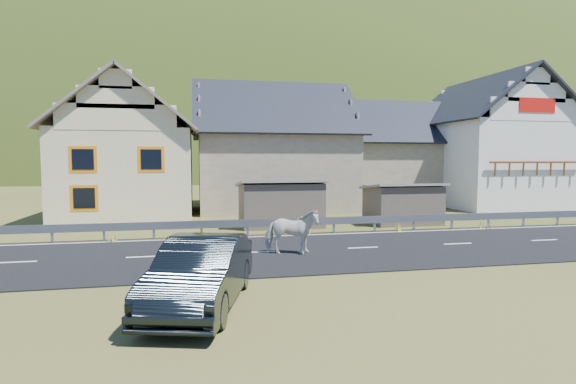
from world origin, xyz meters
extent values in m
plane|color=#334015|center=(0.00, 0.00, 0.00)|extent=(160.00, 160.00, 0.00)
cube|color=black|center=(0.00, 0.00, 0.02)|extent=(60.00, 7.00, 0.04)
cube|color=silver|center=(0.00, 0.00, 0.04)|extent=(60.00, 6.60, 0.01)
cube|color=#93969B|center=(0.00, 3.68, 0.58)|extent=(28.00, 0.08, 0.34)
cube|color=#93969B|center=(-12.00, 3.70, 0.35)|extent=(0.10, 0.06, 0.70)
cube|color=#93969B|center=(-10.00, 3.70, 0.35)|extent=(0.10, 0.06, 0.70)
cube|color=#93969B|center=(-8.00, 3.70, 0.35)|extent=(0.10, 0.06, 0.70)
cube|color=#93969B|center=(-6.00, 3.70, 0.35)|extent=(0.10, 0.06, 0.70)
cube|color=#93969B|center=(-4.00, 3.70, 0.35)|extent=(0.10, 0.06, 0.70)
cube|color=#93969B|center=(-2.00, 3.70, 0.35)|extent=(0.10, 0.06, 0.70)
cube|color=#93969B|center=(0.00, 3.70, 0.35)|extent=(0.10, 0.06, 0.70)
cube|color=#93969B|center=(2.00, 3.70, 0.35)|extent=(0.10, 0.06, 0.70)
cube|color=#93969B|center=(4.00, 3.70, 0.35)|extent=(0.10, 0.06, 0.70)
cube|color=#93969B|center=(6.00, 3.70, 0.35)|extent=(0.10, 0.06, 0.70)
cube|color=#93969B|center=(8.00, 3.70, 0.35)|extent=(0.10, 0.06, 0.70)
cube|color=#93969B|center=(10.00, 3.70, 0.35)|extent=(0.10, 0.06, 0.70)
cube|color=#93969B|center=(12.00, 3.70, 0.35)|extent=(0.10, 0.06, 0.70)
cube|color=brown|center=(-2.00, 6.50, 1.10)|extent=(4.30, 3.30, 2.40)
cube|color=brown|center=(4.50, 6.00, 1.00)|extent=(3.80, 2.90, 2.20)
cube|color=beige|center=(-10.00, 12.00, 2.50)|extent=(7.00, 9.00, 5.00)
cube|color=orange|center=(-11.60, 7.50, 3.40)|extent=(1.30, 0.12, 1.30)
cube|color=orange|center=(-8.40, 7.50, 3.40)|extent=(1.30, 0.12, 1.30)
cube|color=orange|center=(-11.60, 7.50, 1.50)|extent=(1.30, 0.12, 1.30)
cube|color=gray|center=(-12.00, 13.50, 6.56)|extent=(0.70, 0.70, 2.40)
cube|color=gray|center=(-1.00, 15.00, 2.50)|extent=(10.00, 9.00, 5.00)
cube|color=gray|center=(9.00, 17.00, 2.30)|extent=(9.00, 8.00, 4.60)
cube|color=silver|center=(15.00, 14.00, 3.00)|extent=(8.00, 10.00, 6.00)
cube|color=red|center=(15.00, 8.97, 6.80)|extent=(2.60, 0.06, 0.90)
cube|color=brown|center=(15.00, 8.75, 3.20)|extent=(6.80, 0.12, 0.12)
ellipsoid|color=#25350D|center=(5.00, 180.00, -20.00)|extent=(440.00, 280.00, 260.00)
imported|color=beige|center=(-2.90, -0.56, 0.85)|extent=(1.22, 2.04, 1.61)
imported|color=black|center=(-6.10, -5.54, 0.80)|extent=(2.89, 5.11, 1.59)
camera|label=1|loc=(-6.17, -15.98, 3.43)|focal=28.00mm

